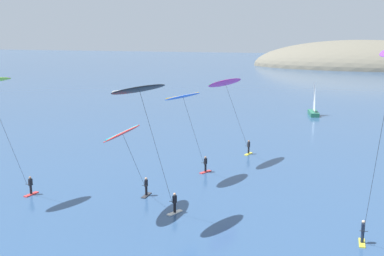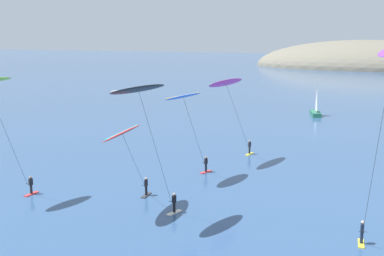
{
  "view_description": "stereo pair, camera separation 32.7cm",
  "coord_description": "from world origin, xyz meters",
  "px_view_note": "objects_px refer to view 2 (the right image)",
  "views": [
    {
      "loc": [
        11.66,
        -15.81,
        14.47
      ],
      "look_at": [
        -0.29,
        24.59,
        5.89
      ],
      "focal_mm": 45.0,
      "sensor_mm": 36.0,
      "label": 1
    },
    {
      "loc": [
        11.97,
        -15.72,
        14.47
      ],
      "look_at": [
        -0.29,
        24.59,
        5.89
      ],
      "focal_mm": 45.0,
      "sensor_mm": 36.0,
      "label": 2
    }
  ],
  "objects_px": {
    "sailboat_near": "(315,111)",
    "kitesurfer_black": "(142,100)",
    "kitesurfer_red": "(124,137)",
    "kitesurfer_blue": "(185,102)",
    "kitesurfer_magenta": "(228,88)"
  },
  "relations": [
    {
      "from": "kitesurfer_magenta",
      "to": "kitesurfer_black",
      "type": "distance_m",
      "value": 19.07
    },
    {
      "from": "kitesurfer_magenta",
      "to": "kitesurfer_red",
      "type": "height_order",
      "value": "kitesurfer_magenta"
    },
    {
      "from": "kitesurfer_red",
      "to": "kitesurfer_magenta",
      "type": "bearing_deg",
      "value": 74.82
    },
    {
      "from": "kitesurfer_red",
      "to": "kitesurfer_black",
      "type": "height_order",
      "value": "kitesurfer_black"
    },
    {
      "from": "kitesurfer_red",
      "to": "kitesurfer_blue",
      "type": "height_order",
      "value": "kitesurfer_blue"
    },
    {
      "from": "kitesurfer_blue",
      "to": "kitesurfer_magenta",
      "type": "bearing_deg",
      "value": 71.6
    },
    {
      "from": "kitesurfer_red",
      "to": "kitesurfer_black",
      "type": "xyz_separation_m",
      "value": [
        2.53,
        -2.24,
        3.34
      ]
    },
    {
      "from": "kitesurfer_red",
      "to": "kitesurfer_blue",
      "type": "xyz_separation_m",
      "value": [
        2.07,
        9.29,
        1.53
      ]
    },
    {
      "from": "sailboat_near",
      "to": "kitesurfer_red",
      "type": "bearing_deg",
      "value": -103.49
    },
    {
      "from": "kitesurfer_magenta",
      "to": "kitesurfer_blue",
      "type": "bearing_deg",
      "value": -108.4
    },
    {
      "from": "kitesurfer_black",
      "to": "kitesurfer_blue",
      "type": "height_order",
      "value": "kitesurfer_black"
    },
    {
      "from": "kitesurfer_red",
      "to": "kitesurfer_blue",
      "type": "distance_m",
      "value": 9.64
    },
    {
      "from": "kitesurfer_magenta",
      "to": "kitesurfer_blue",
      "type": "height_order",
      "value": "kitesurfer_magenta"
    },
    {
      "from": "kitesurfer_red",
      "to": "kitesurfer_black",
      "type": "distance_m",
      "value": 4.75
    },
    {
      "from": "sailboat_near",
      "to": "kitesurfer_black",
      "type": "relative_size",
      "value": 0.55
    }
  ]
}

